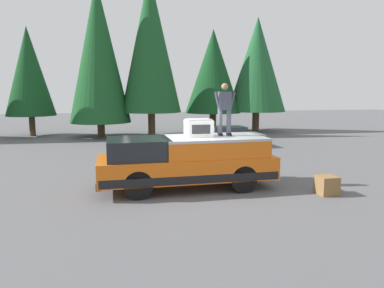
# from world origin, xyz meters

# --- Properties ---
(ground_plane) EXTENTS (90.00, 90.00, 0.00)m
(ground_plane) POSITION_xyz_m (0.00, 0.00, 0.00)
(ground_plane) COLOR #565659
(pickup_truck) EXTENTS (2.01, 5.54, 1.65)m
(pickup_truck) POSITION_xyz_m (0.24, 0.09, 0.87)
(pickup_truck) COLOR orange
(pickup_truck) RESTS_ON ground
(compressor_unit) EXTENTS (0.65, 0.84, 0.56)m
(compressor_unit) POSITION_xyz_m (0.35, -0.33, 1.93)
(compressor_unit) COLOR white
(compressor_unit) RESTS_ON pickup_truck
(person_on_truck_bed) EXTENTS (0.29, 0.72, 1.69)m
(person_on_truck_bed) POSITION_xyz_m (0.40, -1.21, 2.55)
(person_on_truck_bed) COLOR #4C515B
(person_on_truck_bed) RESTS_ON pickup_truck
(parked_car_grey) EXTENTS (1.64, 4.10, 1.16)m
(parked_car_grey) POSITION_xyz_m (8.16, -3.89, 0.58)
(parked_car_grey) COLOR gray
(parked_car_grey) RESTS_ON ground
(wooden_crate) EXTENTS (0.56, 0.56, 0.56)m
(wooden_crate) POSITION_xyz_m (-1.40, -3.87, 0.28)
(wooden_crate) COLOR olive
(wooden_crate) RESTS_ON ground
(conifer_far_left) EXTENTS (4.52, 4.52, 8.79)m
(conifer_far_left) POSITION_xyz_m (15.54, -8.80, 5.17)
(conifer_far_left) COLOR #4C3826
(conifer_far_left) RESTS_ON ground
(conifer_left) EXTENTS (4.27, 4.27, 7.78)m
(conifer_left) POSITION_xyz_m (15.79, -5.32, 4.63)
(conifer_left) COLOR #4C3826
(conifer_left) RESTS_ON ground
(conifer_center_left) EXTENTS (4.17, 4.17, 11.11)m
(conifer_center_left) POSITION_xyz_m (14.42, -0.41, 6.38)
(conifer_center_left) COLOR #4C3826
(conifer_center_left) RESTS_ON ground
(conifer_center_right) EXTENTS (4.13, 4.13, 10.48)m
(conifer_center_right) POSITION_xyz_m (14.58, 3.08, 5.74)
(conifer_center_right) COLOR #4C3826
(conifer_center_right) RESTS_ON ground
(conifer_right) EXTENTS (3.34, 3.34, 7.55)m
(conifer_right) POSITION_xyz_m (16.15, 7.83, 4.48)
(conifer_right) COLOR #4C3826
(conifer_right) RESTS_ON ground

